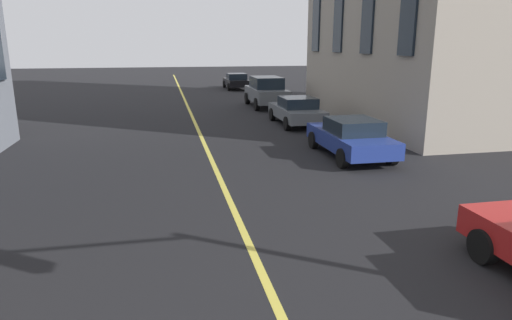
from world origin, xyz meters
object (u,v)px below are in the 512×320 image
Objects in this scene: car_grey_near at (266,91)px; car_blue_parked_a at (351,137)px; car_grey_trailing at (297,110)px; car_black_mid at (236,81)px.

car_blue_parked_a is at bearing -180.00° from car_grey_near.
car_black_mid is at bearing 0.00° from car_grey_trailing.
car_grey_trailing is 1.00× the size of car_black_mid.
car_grey_near is at bearing 180.00° from car_black_mid.
car_grey_trailing is at bearing -180.00° from car_grey_near.
car_blue_parked_a is (-25.13, 0.00, 0.00)m from car_black_mid.
car_grey_trailing is 0.94× the size of car_grey_near.
car_grey_near is 1.07× the size of car_blue_parked_a.
car_black_mid is at bearing -0.00° from car_grey_near.
car_grey_trailing is 6.66m from car_grey_near.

